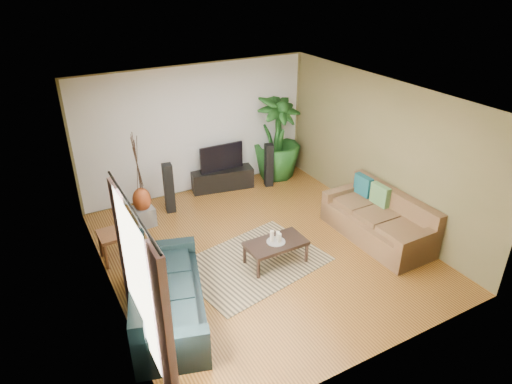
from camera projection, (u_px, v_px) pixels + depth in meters
floor at (262, 250)px, 7.91m from camera, size 5.50×5.50×0.00m
ceiling at (263, 97)px, 6.67m from camera, size 5.50×5.50×0.00m
wall_back at (197, 130)px, 9.43m from camera, size 5.00×0.00×5.00m
wall_front at (382, 273)px, 5.15m from camera, size 5.00×0.00×5.00m
wall_left at (103, 219)px, 6.22m from camera, size 0.00×5.50×5.50m
wall_right at (380, 152)px, 8.37m from camera, size 0.00×5.50×5.50m
backwall_panel at (197, 130)px, 9.43m from camera, size 4.90×0.00×4.90m
window_pane at (137, 280)px, 4.96m from camera, size 0.00×1.80×1.80m
curtain_near at (166, 340)px, 4.51m from camera, size 0.08×0.35×2.20m
curtain_far at (126, 262)px, 5.68m from camera, size 0.08×0.35×2.20m
curtain_rod at (131, 207)px, 4.57m from camera, size 0.03×1.90×0.03m
sofa_left at (168, 292)px, 6.27m from camera, size 1.51×2.33×0.85m
sofa_right at (378, 217)px, 8.08m from camera, size 0.95×2.07×0.85m
area_rug at (253, 263)px, 7.59m from camera, size 2.53×2.00×0.01m
coffee_table at (276, 252)px, 7.51m from camera, size 1.00×0.55×0.41m
candle_tray at (276, 242)px, 7.41m from camera, size 0.31×0.31×0.01m
candle_tall at (272, 236)px, 7.36m from camera, size 0.06×0.06×0.20m
candle_mid at (279, 238)px, 7.36m from camera, size 0.06×0.06×0.15m
candle_short at (278, 235)px, 7.46m from camera, size 0.06×0.06×0.13m
tv_stand at (222, 179)px, 9.94m from camera, size 1.38×0.63×0.44m
television at (222, 158)px, 9.71m from camera, size 0.98×0.05×0.58m
speaker_left at (169, 188)px, 8.92m from camera, size 0.21×0.23×1.02m
speaker_right at (269, 165)px, 9.96m from camera, size 0.22×0.23×0.97m
potted_plant at (277, 137)px, 10.20m from camera, size 1.30×1.30×1.91m
plant_pot at (276, 170)px, 10.57m from camera, size 0.35×0.35×0.27m
pedestal at (144, 216)px, 8.59m from camera, size 0.39×0.39×0.37m
vase at (142, 200)px, 8.43m from camera, size 0.34×0.34×0.47m
side_table at (116, 246)px, 7.58m from camera, size 0.49×0.49×0.51m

